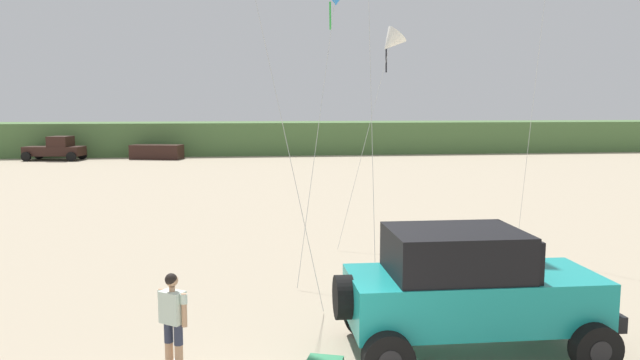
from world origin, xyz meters
The scene contains 6 objects.
dune_ridge centered at (-1.30, 49.94, 1.47)m, with size 90.00×7.20×2.93m, color #4C703D.
jeep centered at (3.08, 2.65, 1.20)m, with size 4.88×2.47×2.26m.
person_watching centered at (-2.07, 2.63, 0.94)m, with size 0.52×0.46×1.67m.
distant_pickup centered at (-15.97, 44.42, 0.94)m, with size 4.85×3.06×1.98m.
distant_sedan centered at (-7.91, 44.49, 0.60)m, with size 4.20×1.70×1.20m, color black.
kite_white_parafoil centered at (4.11, 12.62, 6.53)m, with size 2.70×2.58×7.05m.
Camera 1 is at (-0.90, -7.24, 4.40)m, focal length 33.68 mm.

